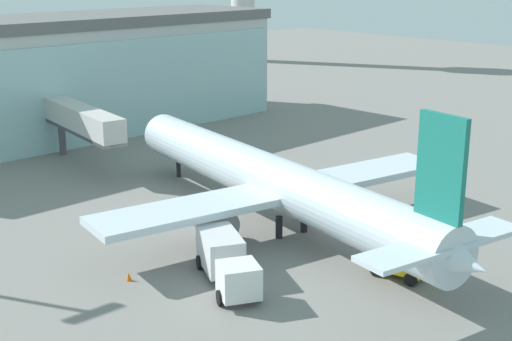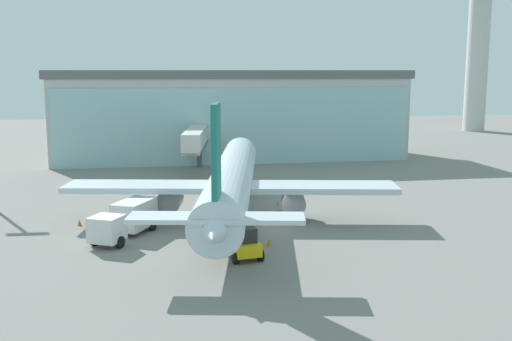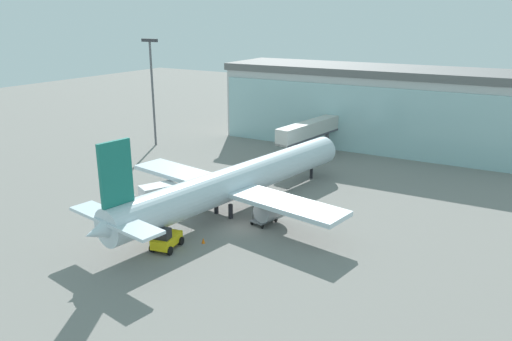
{
  "view_description": "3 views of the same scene",
  "coord_description": "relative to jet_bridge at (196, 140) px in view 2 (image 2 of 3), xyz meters",
  "views": [
    {
      "loc": [
        -37.32,
        -32.16,
        18.6
      ],
      "look_at": [
        -3.54,
        5.28,
        3.94
      ],
      "focal_mm": 50.0,
      "sensor_mm": 36.0,
      "label": 1
    },
    {
      "loc": [
        -7.82,
        -48.4,
        13.01
      ],
      "look_at": [
        -1.01,
        4.05,
        4.19
      ],
      "focal_mm": 42.0,
      "sensor_mm": 36.0,
      "label": 2
    },
    {
      "loc": [
        26.41,
        -40.32,
        21.31
      ],
      "look_at": [
        -2.11,
        5.93,
        4.3
      ],
      "focal_mm": 35.0,
      "sensor_mm": 36.0,
      "label": 3
    }
  ],
  "objects": [
    {
      "name": "ground",
      "position": [
        5.7,
        -27.34,
        -4.41
      ],
      "size": [
        240.0,
        240.0,
        0.0
      ],
      "primitive_type": "plane",
      "color": "gray"
    },
    {
      "name": "terminal_building",
      "position": [
        5.71,
        13.85,
        2.14
      ],
      "size": [
        52.54,
        15.9,
        13.11
      ],
      "rotation": [
        0.0,
        0.0,
        0.04
      ],
      "color": "#BCBCBC",
      "rests_on": "ground"
    },
    {
      "name": "jet_bridge",
      "position": [
        0.0,
        0.0,
        0.0
      ],
      "size": [
        3.9,
        14.95,
        5.78
      ],
      "rotation": [
        0.0,
        0.0,
        1.46
      ],
      "color": "beige",
      "rests_on": "ground"
    },
    {
      "name": "control_tower",
      "position": [
        62.24,
        48.38,
        16.78
      ],
      "size": [
        8.63,
        8.63,
        35.43
      ],
      "color": "#BBBBBB",
      "rests_on": "ground"
    },
    {
      "name": "airplane",
      "position": [
        2.42,
        -23.83,
        -1.04
      ],
      "size": [
        28.98,
        38.64,
        11.06
      ],
      "rotation": [
        0.0,
        0.0,
        1.42
      ],
      "color": "silver",
      "rests_on": "ground"
    },
    {
      "name": "catering_truck",
      "position": [
        -6.4,
        -28.84,
        -2.94
      ],
      "size": [
        5.07,
        7.55,
        2.65
      ],
      "rotation": [
        0.0,
        0.0,
        4.28
      ],
      "color": "silver",
      "rests_on": "ground"
    },
    {
      "name": "baggage_cart",
      "position": [
        7.07,
        -25.41,
        -3.91
      ],
      "size": [
        2.04,
        3.02,
        1.5
      ],
      "rotation": [
        0.0,
        0.0,
        4.55
      ],
      "color": "slate",
      "rests_on": "ground"
    },
    {
      "name": "pushback_tug",
      "position": [
        2.21,
        -35.45,
        -3.44
      ],
      "size": [
        2.76,
        3.51,
        2.3
      ],
      "rotation": [
        0.0,
        0.0,
        1.79
      ],
      "color": "yellow",
      "rests_on": "ground"
    },
    {
      "name": "safety_cone_nose",
      "position": [
        4.48,
        -32.64,
        -4.14
      ],
      "size": [
        0.36,
        0.36,
        0.55
      ],
      "primitive_type": "cone",
      "color": "orange",
      "rests_on": "ground"
    },
    {
      "name": "safety_cone_wingtip",
      "position": [
        -10.68,
        -24.7,
        -4.14
      ],
      "size": [
        0.36,
        0.36,
        0.55
      ],
      "primitive_type": "cone",
      "color": "orange",
      "rests_on": "ground"
    }
  ]
}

